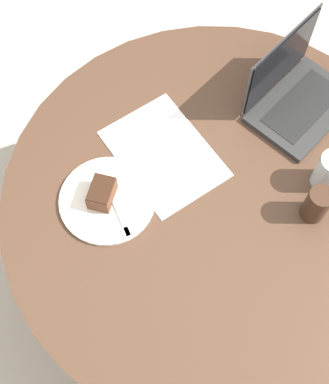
% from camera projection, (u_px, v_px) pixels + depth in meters
% --- Properties ---
extents(ground_plane, '(12.00, 12.00, 0.00)m').
position_uv_depth(ground_plane, '(204.00, 273.00, 2.09)').
color(ground_plane, '#B7AD9E').
extents(dining_table, '(1.20, 1.20, 0.72)m').
position_uv_depth(dining_table, '(217.00, 213.00, 1.55)').
color(dining_table, '#4C3323').
rests_on(dining_table, ground_plane).
extents(paper_document, '(0.35, 0.26, 0.00)m').
position_uv_depth(paper_document, '(164.00, 154.00, 1.50)').
color(paper_document, white).
rests_on(paper_document, dining_table).
extents(plate, '(0.26, 0.26, 0.01)m').
position_uv_depth(plate, '(107.00, 200.00, 1.43)').
color(plate, silver).
rests_on(plate, dining_table).
extents(cake_slice, '(0.10, 0.10, 0.06)m').
position_uv_depth(cake_slice, '(102.00, 193.00, 1.40)').
color(cake_slice, brown).
rests_on(cake_slice, plate).
extents(fork, '(0.17, 0.06, 0.00)m').
position_uv_depth(fork, '(120.00, 215.00, 1.41)').
color(fork, silver).
rests_on(fork, plate).
extents(coffee_glass, '(0.06, 0.06, 0.11)m').
position_uv_depth(coffee_glass, '(317.00, 204.00, 1.37)').
color(coffee_glass, '#3D2619').
rests_on(coffee_glass, dining_table).
extents(water_glass, '(0.07, 0.07, 0.12)m').
position_uv_depth(water_glass, '(329.00, 171.00, 1.41)').
color(water_glass, silver).
rests_on(water_glass, dining_table).
extents(laptop, '(0.26, 0.33, 0.23)m').
position_uv_depth(laptop, '(296.00, 95.00, 1.54)').
color(laptop, '#2D2D2D').
rests_on(laptop, dining_table).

